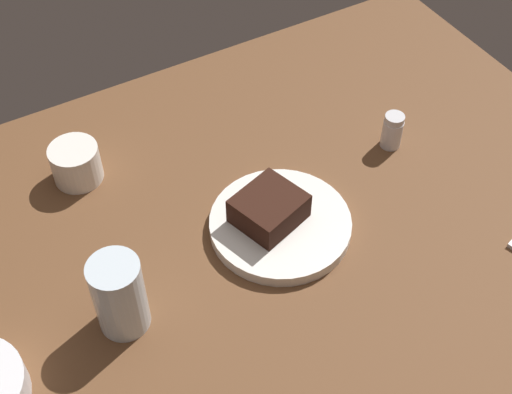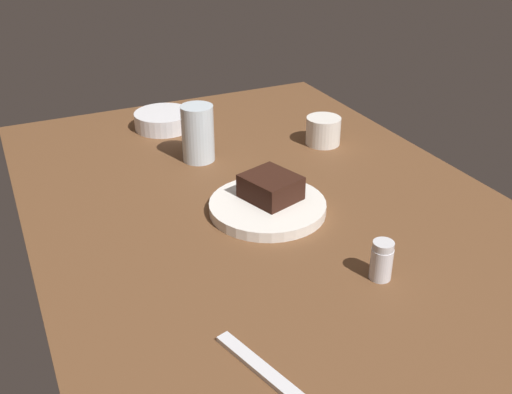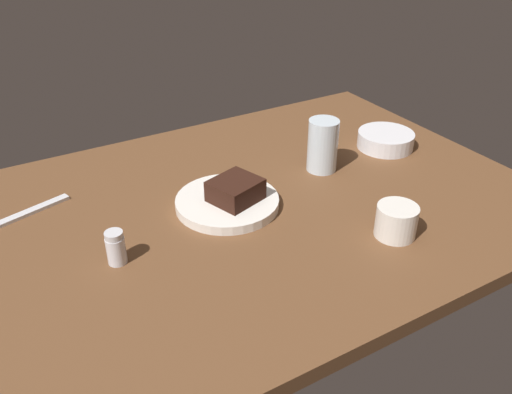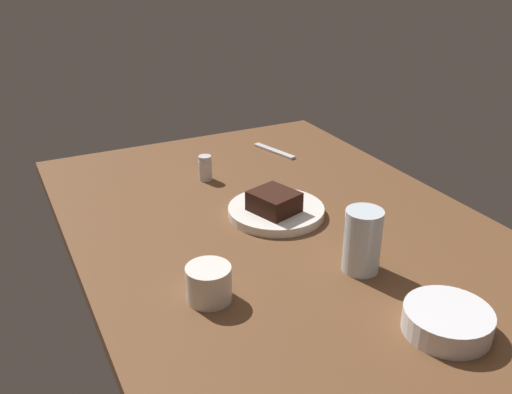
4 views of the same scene
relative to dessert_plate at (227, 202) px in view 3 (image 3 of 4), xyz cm
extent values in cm
cube|color=brown|center=(3.79, -1.23, -2.46)|extent=(120.00, 84.00, 3.00)
cylinder|color=white|center=(0.00, 0.00, 0.00)|extent=(21.02, 21.02, 1.92)
cube|color=black|center=(1.28, -1.43, 3.14)|extent=(11.37, 10.82, 4.35)
cylinder|color=silver|center=(-25.06, -6.50, 1.58)|extent=(3.35, 3.35, 5.09)
cylinder|color=silver|center=(-25.06, -6.50, 4.73)|extent=(3.18, 3.18, 1.20)
cylinder|color=silver|center=(26.12, 3.42, 5.04)|extent=(6.82, 6.82, 11.99)
cylinder|color=silver|center=(46.60, 4.76, 1.00)|extent=(13.65, 13.65, 3.93)
cylinder|color=silver|center=(22.30, -24.82, 2.13)|extent=(7.70, 7.70, 6.18)
cube|color=silver|center=(-34.43, 17.95, -0.61)|extent=(14.90, 5.92, 0.70)
camera|label=1|loc=(35.85, 55.98, 80.40)|focal=49.50mm
camera|label=2|loc=(-82.48, 41.11, 52.25)|focal=41.44mm
camera|label=3|loc=(-42.41, -83.49, 57.45)|focal=37.97mm
camera|label=4|loc=(96.04, -52.76, 55.09)|focal=39.42mm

